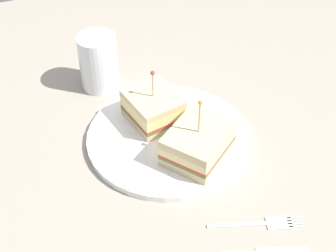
{
  "coord_description": "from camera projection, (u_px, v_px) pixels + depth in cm",
  "views": [
    {
      "loc": [
        55.29,
        -20.58,
        56.06
      ],
      "look_at": [
        0.0,
        0.0,
        3.12
      ],
      "focal_mm": 52.58,
      "sensor_mm": 36.0,
      "label": 1
    }
  ],
  "objects": [
    {
      "name": "sandwich_half_back",
      "position": [
        198.0,
        143.0,
        0.75
      ],
      "size": [
        12.68,
        13.01,
        11.02
      ],
      "color": "beige",
      "rests_on": "plate"
    },
    {
      "name": "fork",
      "position": [
        266.0,
        223.0,
        0.69
      ],
      "size": [
        5.03,
        13.12,
        0.35
      ],
      "color": "silver",
      "rests_on": "ground_plane"
    },
    {
      "name": "drink_glass",
      "position": [
        99.0,
        64.0,
        0.89
      ],
      "size": [
        7.0,
        7.0,
        10.44
      ],
      "color": "gold",
      "rests_on": "ground_plane"
    },
    {
      "name": "ground_plane",
      "position": [
        168.0,
        144.0,
        0.82
      ],
      "size": [
        116.84,
        116.84,
        2.0
      ],
      "primitive_type": "cube",
      "color": "#9E9384"
    },
    {
      "name": "sandwich_half_front",
      "position": [
        153.0,
        108.0,
        0.82
      ],
      "size": [
        10.28,
        9.53,
        9.96
      ],
      "color": "beige",
      "rests_on": "plate"
    },
    {
      "name": "knife",
      "position": [
        270.0,
        252.0,
        0.65
      ],
      "size": [
        4.84,
        11.51,
        0.35
      ],
      "color": "silver",
      "rests_on": "ground_plane"
    },
    {
      "name": "plate",
      "position": [
        168.0,
        138.0,
        0.81
      ],
      "size": [
        26.67,
        26.67,
        1.12
      ],
      "primitive_type": "cylinder",
      "color": "white",
      "rests_on": "ground_plane"
    }
  ]
}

